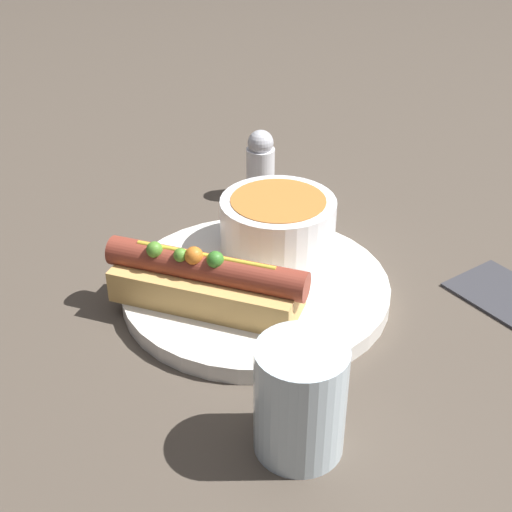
{
  "coord_description": "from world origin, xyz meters",
  "views": [
    {
      "loc": [
        0.38,
        -0.45,
        0.41
      ],
      "look_at": [
        0.0,
        0.0,
        0.05
      ],
      "focal_mm": 50.0,
      "sensor_mm": 36.0,
      "label": 1
    }
  ],
  "objects_px": {
    "spoon": "(234,282)",
    "salt_shaker": "(261,164)",
    "drinking_glass": "(300,400)",
    "hot_dog": "(206,281)",
    "soup_bowl": "(278,222)"
  },
  "relations": [
    {
      "from": "spoon",
      "to": "salt_shaker",
      "type": "bearing_deg",
      "value": 87.76
    },
    {
      "from": "spoon",
      "to": "salt_shaker",
      "type": "height_order",
      "value": "salt_shaker"
    },
    {
      "from": "spoon",
      "to": "soup_bowl",
      "type": "bearing_deg",
      "value": 62.1
    },
    {
      "from": "salt_shaker",
      "to": "spoon",
      "type": "bearing_deg",
      "value": -56.48
    },
    {
      "from": "drinking_glass",
      "to": "salt_shaker",
      "type": "distance_m",
      "value": 0.42
    },
    {
      "from": "drinking_glass",
      "to": "salt_shaker",
      "type": "height_order",
      "value": "drinking_glass"
    },
    {
      "from": "soup_bowl",
      "to": "spoon",
      "type": "relative_size",
      "value": 0.94
    },
    {
      "from": "drinking_glass",
      "to": "salt_shaker",
      "type": "relative_size",
      "value": 1.07
    },
    {
      "from": "soup_bowl",
      "to": "salt_shaker",
      "type": "xyz_separation_m",
      "value": [
        -0.12,
        0.11,
        -0.01
      ]
    },
    {
      "from": "hot_dog",
      "to": "soup_bowl",
      "type": "height_order",
      "value": "hot_dog"
    },
    {
      "from": "hot_dog",
      "to": "drinking_glass",
      "type": "xyz_separation_m",
      "value": [
        0.17,
        -0.07,
        0.01
      ]
    },
    {
      "from": "soup_bowl",
      "to": "drinking_glass",
      "type": "xyz_separation_m",
      "value": [
        0.18,
        -0.19,
        -0.0
      ]
    },
    {
      "from": "spoon",
      "to": "salt_shaker",
      "type": "xyz_separation_m",
      "value": [
        -0.13,
        0.19,
        0.02
      ]
    },
    {
      "from": "hot_dog",
      "to": "soup_bowl",
      "type": "xyz_separation_m",
      "value": [
        -0.01,
        0.12,
        0.01
      ]
    },
    {
      "from": "soup_bowl",
      "to": "spoon",
      "type": "xyz_separation_m",
      "value": [
        0.01,
        -0.08,
        -0.03
      ]
    }
  ]
}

